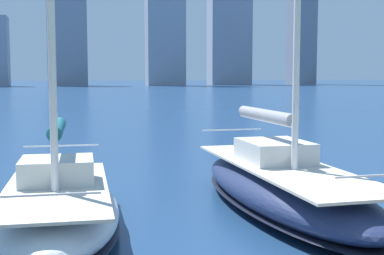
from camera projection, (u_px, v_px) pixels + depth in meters
The scene contains 3 objects.
city_skyline at pixel (98, 24), 162.64m from camera, with size 163.01×19.42×44.32m.
sailboat_grey at pixel (282, 184), 13.56m from camera, with size 2.81×9.00×12.36m.
sailboat_teal at pixel (57, 205), 11.61m from camera, with size 2.88×6.73×9.46m.
Camera 1 is at (3.36, 5.83, 3.45)m, focal length 50.00 mm.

